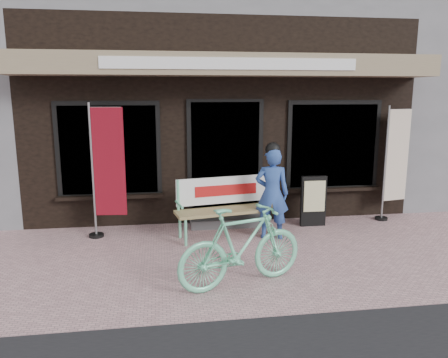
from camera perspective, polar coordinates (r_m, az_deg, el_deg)
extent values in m
plane|color=#C39598|center=(6.16, 2.94, -10.85)|extent=(70.00, 70.00, 0.00)
cube|color=black|center=(10.66, -2.27, 8.52)|extent=(7.00, 6.00, 3.60)
cube|color=gray|center=(7.34, 0.56, 14.66)|extent=(7.00, 0.80, 0.35)
cube|color=white|center=(6.93, 1.11, 14.86)|extent=(4.00, 0.02, 0.18)
cube|color=black|center=(7.75, 0.16, 2.25)|extent=(1.20, 0.06, 2.10)
cube|color=black|center=(7.74, 0.17, 2.24)|extent=(1.35, 0.04, 2.20)
cube|color=black|center=(7.68, -14.79, 3.67)|extent=(1.60, 0.06, 1.50)
cube|color=black|center=(8.25, 14.07, 4.22)|extent=(1.60, 0.06, 1.50)
cube|color=black|center=(7.67, -14.80, 3.66)|extent=(1.75, 0.04, 1.65)
cube|color=black|center=(8.24, 14.10, 4.21)|extent=(1.75, 0.04, 1.65)
cube|color=black|center=(7.76, -14.54, -2.24)|extent=(1.80, 0.18, 0.06)
cube|color=black|center=(8.33, 13.96, -1.30)|extent=(1.80, 0.18, 0.06)
cube|color=#59595B|center=(7.76, 0.41, -5.51)|extent=(1.30, 0.45, 0.15)
cylinder|color=#71DDAB|center=(6.74, -5.02, -7.03)|extent=(0.05, 0.05, 0.41)
cylinder|color=#71DDAB|center=(7.10, -5.77, -6.07)|extent=(0.05, 0.05, 0.41)
cylinder|color=#71DDAB|center=(7.25, 7.21, -5.75)|extent=(0.05, 0.05, 0.41)
cylinder|color=#71DDAB|center=(7.59, 5.92, -4.93)|extent=(0.05, 0.05, 0.41)
cube|color=#958352|center=(7.06, 0.79, -4.12)|extent=(1.82, 0.75, 0.05)
cylinder|color=#71DDAB|center=(6.97, -6.01, -2.31)|extent=(0.05, 0.05, 0.54)
cylinder|color=#71DDAB|center=(7.47, 6.13, -1.38)|extent=(0.05, 0.05, 0.54)
cube|color=white|center=(7.19, 0.23, -1.42)|extent=(1.65, 0.34, 0.44)
cube|color=#B21414|center=(7.17, 0.29, -1.46)|extent=(1.05, 0.20, 0.18)
cylinder|color=#71DDAB|center=(6.80, -5.87, -3.34)|extent=(0.12, 0.43, 0.04)
cylinder|color=#71DDAB|center=(7.33, 6.97, -2.28)|extent=(0.12, 0.43, 0.04)
imported|color=#2B4B96|center=(6.98, 6.27, -1.92)|extent=(0.60, 0.47, 1.46)
sphere|color=black|center=(6.85, 6.40, 3.83)|extent=(0.29, 0.29, 0.24)
imported|color=#71DDAB|center=(5.32, 2.31, -8.78)|extent=(1.72, 0.95, 1.00)
cylinder|color=gray|center=(7.21, -16.78, 0.93)|extent=(0.04, 0.04, 2.16)
cylinder|color=gray|center=(7.05, -15.29, 8.99)|extent=(0.49, 0.07, 0.02)
cube|color=maroon|center=(7.13, -14.78, 2.12)|extent=(0.49, 0.08, 1.72)
cylinder|color=black|center=(7.47, -16.32, -7.07)|extent=(0.26, 0.26, 0.05)
cylinder|color=gray|center=(8.39, 20.31, 1.85)|extent=(0.04, 0.04, 2.09)
cylinder|color=gray|center=(8.45, 22.01, 8.41)|extent=(0.47, 0.12, 0.02)
cube|color=beige|center=(8.53, 21.69, 2.87)|extent=(0.47, 0.12, 1.66)
cylinder|color=black|center=(8.60, 19.84, -4.86)|extent=(0.27, 0.27, 0.05)
cube|color=black|center=(7.79, 11.59, -2.85)|extent=(0.45, 0.08, 0.89)
cube|color=beige|center=(7.72, 11.74, -2.22)|extent=(0.38, 0.02, 0.54)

